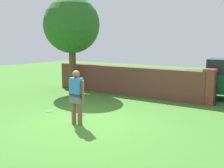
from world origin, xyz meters
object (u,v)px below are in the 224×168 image
object	(u,v)px
tree	(72,25)
frisbee_green	(49,111)
frisbee_purple	(81,114)
person	(76,95)

from	to	relation	value
tree	frisbee_green	xyz separation A→B (m)	(2.18, -3.60, -3.20)
frisbee_purple	frisbee_green	world-z (taller)	same
tree	person	size ratio (longest dim) A/B	2.84
tree	person	bearing A→B (deg)	-46.31
tree	frisbee_purple	world-z (taller)	tree
frisbee_purple	frisbee_green	bearing A→B (deg)	-167.23
person	frisbee_purple	distance (m)	1.44
tree	person	world-z (taller)	tree
tree	person	xyz separation A→B (m)	(4.06, -4.25, -2.31)
person	frisbee_green	world-z (taller)	person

